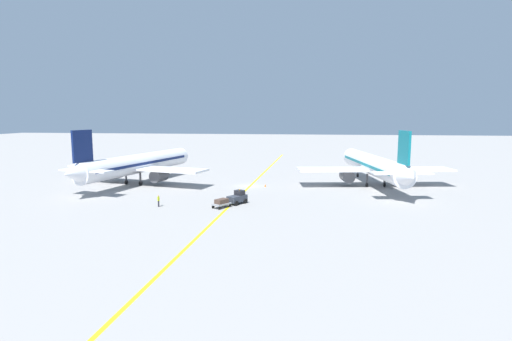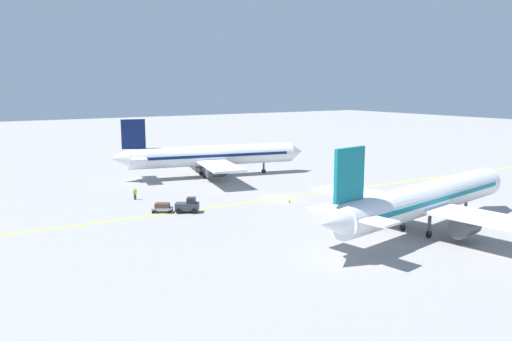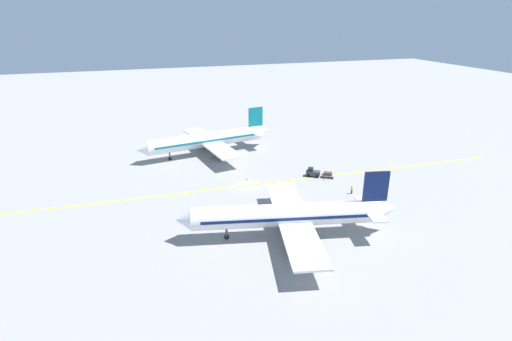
# 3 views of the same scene
# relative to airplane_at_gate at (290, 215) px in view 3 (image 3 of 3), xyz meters

# --- Properties ---
(ground_plane) EXTENTS (400.00, 400.00, 0.00)m
(ground_plane) POSITION_rel_airplane_at_gate_xyz_m (21.38, -0.09, -3.71)
(ground_plane) COLOR gray
(apron_yellow_centreline) EXTENTS (4.35, 119.95, 0.01)m
(apron_yellow_centreline) POSITION_rel_airplane_at_gate_xyz_m (21.38, -0.09, -3.71)
(apron_yellow_centreline) COLOR yellow
(apron_yellow_centreline) RESTS_ON ground
(airplane_at_gate) EXTENTS (28.46, 35.24, 10.60)m
(airplane_at_gate) POSITION_rel_airplane_at_gate_xyz_m (0.00, 0.00, 0.00)
(airplane_at_gate) COLOR white
(airplane_at_gate) RESTS_ON ground
(airplane_adjacent_stand) EXTENTS (28.47, 35.46, 10.60)m
(airplane_adjacent_stand) POSITION_rel_airplane_at_gate_xyz_m (43.79, 3.82, 0.00)
(airplane_adjacent_stand) COLOR white
(airplane_adjacent_stand) RESTS_ON ground
(baggage_tug_dark) EXTENTS (2.90, 3.34, 2.11)m
(baggage_tug_dark) POSITION_rel_airplane_at_gate_xyz_m (21.72, -14.70, -2.81)
(baggage_tug_dark) COLOR #333842
(baggage_tug_dark) RESTS_ON ground
(baggage_cart_trailing) EXTENTS (2.57, 2.95, 1.24)m
(baggage_cart_trailing) POSITION_rel_airplane_at_gate_xyz_m (19.96, -17.49, -2.95)
(baggage_cart_trailing) COLOR gray
(baggage_cart_trailing) RESTS_ON ground
(ground_crew_worker) EXTENTS (0.27, 0.58, 1.68)m
(ground_crew_worker) POSITION_rel_airplane_at_gate_xyz_m (10.96, -18.02, -2.80)
(ground_crew_worker) COLOR #23232D
(ground_crew_worker) RESTS_ON ground
(traffic_cone_near_nose) EXTENTS (0.32, 0.32, 0.55)m
(traffic_cone_near_nose) POSITION_rel_airplane_at_gate_xyz_m (18.55, -15.90, -3.43)
(traffic_cone_near_nose) COLOR orange
(traffic_cone_near_nose) RESTS_ON ground
(traffic_cone_mid_apron) EXTENTS (0.32, 0.32, 0.55)m
(traffic_cone_mid_apron) POSITION_rel_airplane_at_gate_xyz_m (24.23, -0.34, -3.43)
(traffic_cone_mid_apron) COLOR orange
(traffic_cone_mid_apron) RESTS_ON ground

